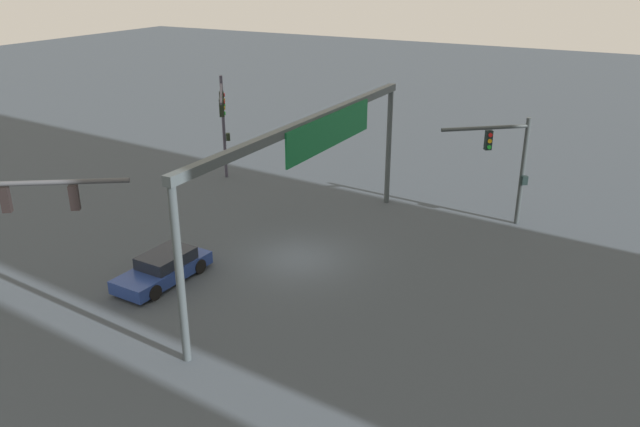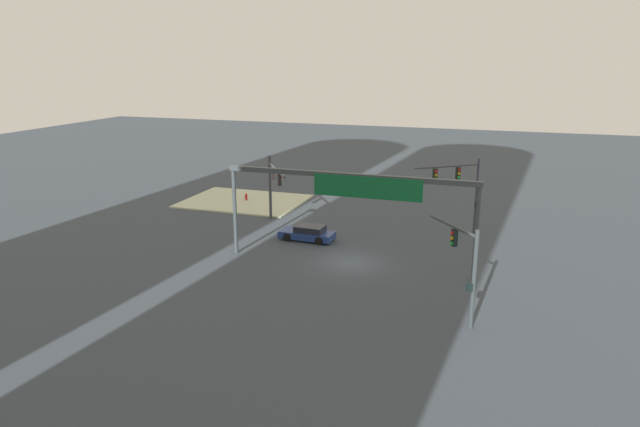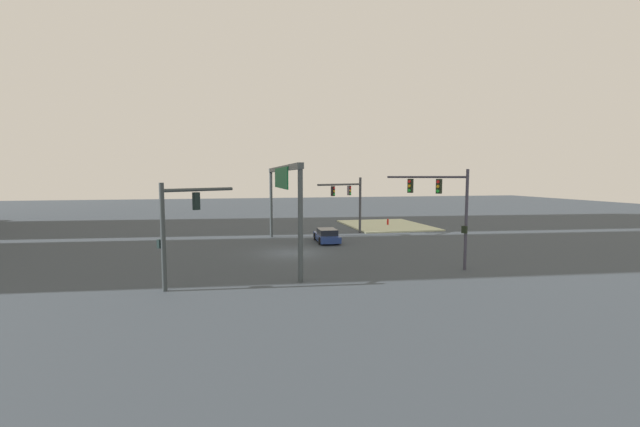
% 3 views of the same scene
% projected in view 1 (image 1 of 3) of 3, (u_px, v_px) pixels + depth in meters
% --- Properties ---
extents(ground_plane, '(163.26, 163.26, 0.00)m').
position_uv_depth(ground_plane, '(298.00, 258.00, 28.61)').
color(ground_plane, '#363F48').
extents(traffic_signal_near_corner, '(3.73, 5.41, 5.75)m').
position_uv_depth(traffic_signal_near_corner, '(3.00, 214.00, 23.17)').
color(traffic_signal_near_corner, '#3F4248').
rests_on(traffic_signal_near_corner, ground).
extents(traffic_signal_opposite_side, '(3.00, 3.84, 5.53)m').
position_uv_depth(traffic_signal_opposite_side, '(509.00, 157.00, 30.91)').
color(traffic_signal_opposite_side, '#333B3F').
rests_on(traffic_signal_opposite_side, ground).
extents(traffic_signal_cross_street, '(4.92, 3.56, 6.29)m').
position_uv_depth(traffic_signal_cross_street, '(223.00, 114.00, 36.38)').
color(traffic_signal_cross_street, '#383647').
rests_on(traffic_signal_cross_street, ground).
extents(overhead_sign_gantry, '(17.53, 0.43, 6.59)m').
position_uv_depth(overhead_sign_gantry, '(315.00, 142.00, 26.48)').
color(overhead_sign_gantry, '#3B4449').
rests_on(overhead_sign_gantry, ground).
extents(sedan_car_approaching, '(4.41, 1.98, 1.21)m').
position_uv_depth(sedan_car_approaching, '(164.00, 268.00, 26.41)').
color(sedan_car_approaching, navy).
rests_on(sedan_car_approaching, ground).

